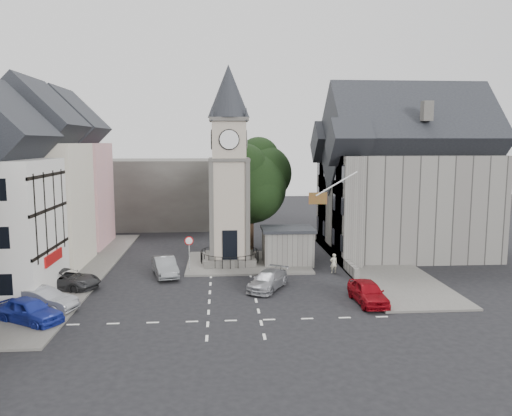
{
  "coord_description": "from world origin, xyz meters",
  "views": [
    {
      "loc": [
        -0.72,
        -32.85,
        10.11
      ],
      "look_at": [
        1.99,
        5.0,
        5.08
      ],
      "focal_mm": 35.0,
      "sensor_mm": 36.0,
      "label": 1
    }
  ],
  "objects": [
    {
      "name": "pavement_west",
      "position": [
        -12.5,
        6.0,
        0.07
      ],
      "size": [
        6.0,
        30.0,
        0.14
      ],
      "primitive_type": "cube",
      "color": "#595651",
      "rests_on": "ground"
    },
    {
      "name": "pedestrian",
      "position": [
        8.0,
        4.41,
        0.76
      ],
      "size": [
        0.59,
        0.42,
        1.53
      ],
      "primitive_type": "imported",
      "rotation": [
        0.0,
        0.0,
        3.24
      ],
      "color": "beige",
      "rests_on": "ground"
    },
    {
      "name": "car_west_silver",
      "position": [
        -11.5,
        -3.05,
        0.71
      ],
      "size": [
        4.56,
        2.76,
        1.42
      ],
      "primitive_type": "imported",
      "rotation": [
        0.0,
        0.0,
        1.26
      ],
      "color": "#95979C",
      "rests_on": "ground"
    },
    {
      "name": "central_island",
      "position": [
        1.5,
        8.0,
        0.08
      ],
      "size": [
        10.0,
        8.0,
        0.16
      ],
      "primitive_type": "cube",
      "color": "#595651",
      "rests_on": "ground"
    },
    {
      "name": "car_west_grey",
      "position": [
        -11.5,
        1.54,
        0.68
      ],
      "size": [
        5.38,
        3.77,
        1.36
      ],
      "primitive_type": "imported",
      "rotation": [
        0.0,
        0.0,
        1.23
      ],
      "color": "#2A2A2C",
      "rests_on": "ground"
    },
    {
      "name": "car_east_red",
      "position": [
        8.5,
        -3.0,
        0.72
      ],
      "size": [
        1.92,
        4.31,
        1.44
      ],
      "primitive_type": "imported",
      "rotation": [
        0.0,
        0.0,
        0.05
      ],
      "color": "maroon",
      "rests_on": "ground"
    },
    {
      "name": "stone_shelter",
      "position": [
        4.8,
        7.5,
        1.55
      ],
      "size": [
        4.3,
        3.3,
        3.08
      ],
      "color": "slate",
      "rests_on": "ground"
    },
    {
      "name": "flagpole",
      "position": [
        8.0,
        4.0,
        7.0
      ],
      "size": [
        3.68,
        0.1,
        2.74
      ],
      "color": "white",
      "rests_on": "ground"
    },
    {
      "name": "east_boundary_wall",
      "position": [
        9.2,
        10.0,
        0.45
      ],
      "size": [
        0.4,
        16.0,
        0.9
      ],
      "primitive_type": "cube",
      "color": "slate",
      "rests_on": "ground"
    },
    {
      "name": "road_markings",
      "position": [
        0.0,
        -5.5,
        0.01
      ],
      "size": [
        20.0,
        8.0,
        0.01
      ],
      "primitive_type": "cube",
      "color": "silver",
      "rests_on": "ground"
    },
    {
      "name": "town_tree",
      "position": [
        2.0,
        13.0,
        6.97
      ],
      "size": [
        7.2,
        7.2,
        10.8
      ],
      "color": "black",
      "rests_on": "ground"
    },
    {
      "name": "car_island_silver",
      "position": [
        -4.99,
        4.5,
        0.72
      ],
      "size": [
        2.59,
        4.63,
        1.45
      ],
      "primitive_type": "imported",
      "rotation": [
        0.0,
        0.0,
        0.26
      ],
      "color": "gray",
      "rests_on": "ground"
    },
    {
      "name": "east_building",
      "position": [
        15.59,
        11.0,
        6.26
      ],
      "size": [
        14.4,
        11.4,
        12.6
      ],
      "color": "slate",
      "rests_on": "ground"
    },
    {
      "name": "car_island_east",
      "position": [
        2.5,
        0.5,
        0.63
      ],
      "size": [
        3.59,
        4.64,
        1.26
      ],
      "primitive_type": "imported",
      "rotation": [
        0.0,
        0.0,
        -0.49
      ],
      "color": "#96979D",
      "rests_on": "ground"
    },
    {
      "name": "backdrop_west",
      "position": [
        -12.0,
        28.0,
        4.0
      ],
      "size": [
        20.0,
        10.0,
        8.0
      ],
      "primitive_type": "cube",
      "color": "#4C4944",
      "rests_on": "ground"
    },
    {
      "name": "ground",
      "position": [
        0.0,
        0.0,
        0.0
      ],
      "size": [
        120.0,
        120.0,
        0.0
      ],
      "primitive_type": "plane",
      "color": "black",
      "rests_on": "ground"
    },
    {
      "name": "pavement_east",
      "position": [
        12.0,
        8.0,
        0.07
      ],
      "size": [
        6.0,
        26.0,
        0.14
      ],
      "primitive_type": "cube",
      "color": "#595651",
      "rests_on": "ground"
    },
    {
      "name": "car_west_blue",
      "position": [
        -11.5,
        -5.03,
        0.72
      ],
      "size": [
        4.52,
        3.67,
        1.45
      ],
      "primitive_type": "imported",
      "rotation": [
        0.0,
        0.0,
        1.02
      ],
      "color": "#1C2D9D",
      "rests_on": "ground"
    },
    {
      "name": "terrace_cream",
      "position": [
        -15.5,
        8.0,
        6.58
      ],
      "size": [
        8.1,
        7.6,
        12.8
      ],
      "color": "beige",
      "rests_on": "ground"
    },
    {
      "name": "warning_sign_post",
      "position": [
        -3.2,
        5.43,
        2.03
      ],
      "size": [
        0.7,
        0.19,
        2.85
      ],
      "color": "black",
      "rests_on": "ground"
    },
    {
      "name": "terrace_pink",
      "position": [
        -15.5,
        16.0,
        6.58
      ],
      "size": [
        8.1,
        7.6,
        12.8
      ],
      "color": "pink",
      "rests_on": "ground"
    },
    {
      "name": "clock_tower",
      "position": [
        0.0,
        7.99,
        8.12
      ],
      "size": [
        4.86,
        4.86,
        16.25
      ],
      "color": "#4C4944",
      "rests_on": "ground"
    }
  ]
}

